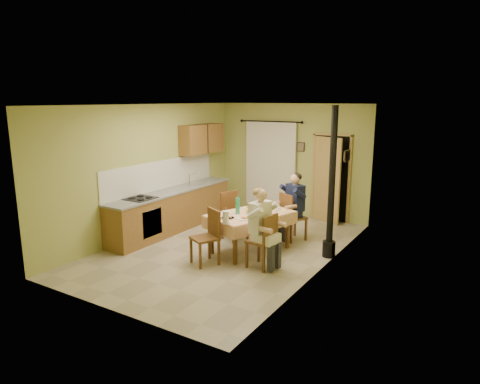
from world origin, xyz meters
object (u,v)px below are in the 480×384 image
Objects in this scene: dining_table at (250,232)px; chair_right at (262,252)px; chair_left at (234,226)px; man_far at (294,199)px; chair_far at (293,226)px; man_right at (262,219)px; stove_flue at (331,204)px; chair_near at (206,248)px.

chair_right is at bearing -27.70° from dining_table.
man_far reaches higher than chair_left.
chair_far is 1.78m from man_right.
chair_left is 0.36× the size of stove_flue.
man_right is (0.93, 0.37, 0.59)m from chair_near.
dining_table is 0.86m from chair_right.
chair_far is 0.36× the size of stove_flue.
dining_table is 1.32× the size of man_far.
dining_table is 0.98m from man_right.
chair_far is at bearing 13.31° from chair_right.
man_far reaches higher than chair_right.
stove_flue is at bearing 111.06° from chair_left.
chair_right is (0.59, -0.62, -0.09)m from dining_table.
chair_far is at bearing 139.40° from chair_left.
stove_flue reaches higher than chair_right.
stove_flue is (1.00, -0.56, 0.73)m from chair_far.
chair_left is at bearing 56.38° from chair_right.
stove_flue is at bearing -0.40° from chair_far.
dining_table is at bearing 50.88° from chair_right.
chair_near is (-0.76, -2.05, -0.00)m from chair_far.
chair_near reaches higher than chair_right.
chair_left is at bearing 163.76° from dining_table.
man_right reaches higher than dining_table.
stove_flue reaches higher than chair_near.
chair_right is 1.64m from chair_left.
stove_flue reaches higher than man_right.
chair_right is 0.70× the size of man_far.
chair_near is 0.35× the size of stove_flue.
stove_flue reaches higher than man_far.
chair_near is (-0.35, -0.99, -0.09)m from dining_table.
stove_flue reaches higher than dining_table.
stove_flue is (0.84, 1.12, 0.15)m from man_right.
chair_far is 0.72× the size of man_far.
man_far is at bearing 90.00° from chair_far.
stove_flue is (0.99, -0.57, 0.15)m from man_far.
chair_right is (0.18, -1.68, -0.00)m from chair_far.
man_far is at bearing 87.25° from dining_table.
stove_flue is (1.76, 1.49, 0.73)m from chair_near.
dining_table is at bearing -82.60° from chair_near.
dining_table is at bearing -160.43° from stove_flue.
man_far is (0.42, 1.07, 0.50)m from dining_table.
man_right reaches higher than chair_near.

